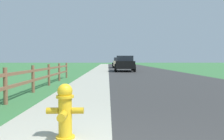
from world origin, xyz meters
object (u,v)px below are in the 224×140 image
at_px(fire_hydrant, 65,110).
at_px(parked_suv_black, 124,63).
at_px(parked_car_beige, 120,62).
at_px(parked_car_blue, 120,62).

height_order(fire_hydrant, parked_suv_black, parked_suv_black).
relative_size(parked_car_beige, parked_car_blue, 0.97).
xyz_separation_m(parked_car_beige, parked_car_blue, (0.63, 10.50, -0.03)).
bearing_deg(parked_car_blue, fire_hydrant, -94.26).
distance_m(fire_hydrant, parked_suv_black, 19.99).
bearing_deg(parked_suv_black, parked_car_beige, 89.86).
height_order(parked_car_beige, parked_car_blue, parked_car_beige).
bearing_deg(parked_car_beige, fire_hydrant, -94.54).
relative_size(fire_hydrant, parked_car_beige, 0.19).
bearing_deg(fire_hydrant, parked_car_beige, 85.46).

